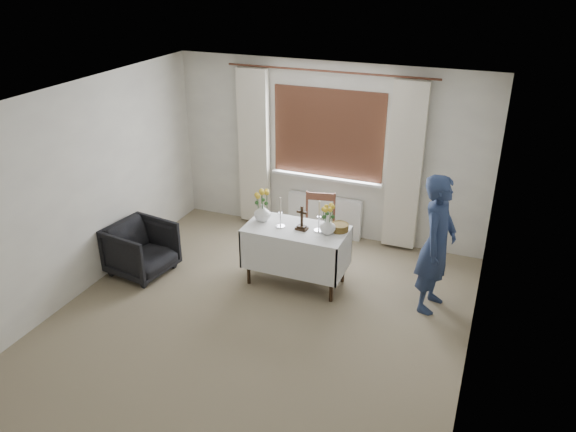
% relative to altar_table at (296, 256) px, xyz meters
% --- Properties ---
extents(ground, '(5.00, 5.00, 0.00)m').
position_rel_altar_table_xyz_m(ground, '(-0.10, -1.00, -0.38)').
color(ground, gray).
rests_on(ground, ground).
extents(altar_table, '(1.24, 0.64, 0.76)m').
position_rel_altar_table_xyz_m(altar_table, '(0.00, 0.00, 0.00)').
color(altar_table, silver).
rests_on(altar_table, ground).
extents(wooden_chair, '(0.50, 0.50, 0.93)m').
position_rel_altar_table_xyz_m(wooden_chair, '(0.07, 0.63, 0.08)').
color(wooden_chair, '#542B1D').
rests_on(wooden_chair, ground).
extents(armchair, '(0.84, 0.82, 0.68)m').
position_rel_altar_table_xyz_m(armchair, '(-1.93, -0.50, -0.04)').
color(armchair, black).
rests_on(armchair, ground).
extents(person, '(0.49, 0.66, 1.64)m').
position_rel_altar_table_xyz_m(person, '(1.65, 0.10, 0.44)').
color(person, navy).
rests_on(person, ground).
extents(radiator, '(1.10, 0.10, 0.60)m').
position_rel_altar_table_xyz_m(radiator, '(-0.10, 1.42, -0.08)').
color(radiator, white).
rests_on(radiator, ground).
extents(wooden_cross, '(0.15, 0.12, 0.30)m').
position_rel_altar_table_xyz_m(wooden_cross, '(0.07, -0.01, 0.53)').
color(wooden_cross, black).
rests_on(wooden_cross, altar_table).
extents(candlestick_left, '(0.15, 0.15, 0.38)m').
position_rel_altar_table_xyz_m(candlestick_left, '(-0.19, -0.03, 0.57)').
color(candlestick_left, silver).
rests_on(candlestick_left, altar_table).
extents(candlestick_right, '(0.14, 0.14, 0.39)m').
position_rel_altar_table_xyz_m(candlestick_right, '(0.28, 0.03, 0.58)').
color(candlestick_right, silver).
rests_on(candlestick_right, altar_table).
extents(flower_vase_left, '(0.26, 0.26, 0.22)m').
position_rel_altar_table_xyz_m(flower_vase_left, '(-0.47, 0.05, 0.49)').
color(flower_vase_left, white).
rests_on(flower_vase_left, altar_table).
extents(flower_vase_right, '(0.21, 0.21, 0.20)m').
position_rel_altar_table_xyz_m(flower_vase_right, '(0.39, 0.02, 0.48)').
color(flower_vase_right, white).
rests_on(flower_vase_right, altar_table).
extents(wicker_basket, '(0.29, 0.29, 0.08)m').
position_rel_altar_table_xyz_m(wicker_basket, '(0.50, 0.14, 0.42)').
color(wicker_basket, brown).
rests_on(wicker_basket, altar_table).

